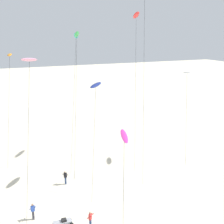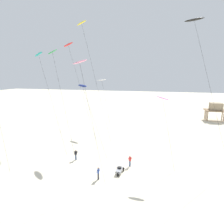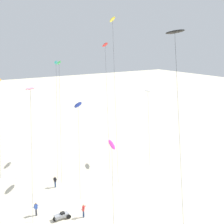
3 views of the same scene
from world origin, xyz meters
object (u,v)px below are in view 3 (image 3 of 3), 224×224
object	(u,v)px
kite_green	(59,65)
kite_flyer_nearest	(83,210)
kite_black	(175,35)
kite_flyer_furthest	(36,209)
kite_navy	(78,105)
beach_buggy	(62,215)
kite_white	(148,92)
kite_magenta	(112,147)
kite_pink	(30,90)
kite_flyer_middle	(55,181)
kite_red	(105,46)
kite_yellow	(113,21)
kite_teal	(56,64)

from	to	relation	value
kite_green	kite_flyer_nearest	distance (m)	21.26
kite_black	kite_flyer_furthest	world-z (taller)	kite_black
kite_navy	beach_buggy	distance (m)	14.86
kite_white	kite_magenta	bearing A→B (deg)	-49.07
kite_pink	kite_magenta	bearing A→B (deg)	25.07
kite_flyer_furthest	kite_flyer_middle	bearing A→B (deg)	139.32
kite_red	kite_yellow	xyz separation A→B (m)	(3.51, -0.79, 3.75)
kite_white	kite_flyer_nearest	xyz separation A→B (m)	(9.74, -17.34, -11.05)
beach_buggy	kite_pink	bearing A→B (deg)	-165.60
kite_magenta	kite_flyer_nearest	bearing A→B (deg)	-163.81
kite_black	beach_buggy	bearing A→B (deg)	-140.13
kite_white	beach_buggy	bearing A→B (deg)	-66.18
kite_flyer_middle	kite_magenta	bearing A→B (deg)	5.48
kite_black	kite_green	xyz separation A→B (m)	(-21.91, -1.90, -4.03)
kite_flyer_furthest	kite_flyer_nearest	bearing A→B (deg)	53.69
kite_navy	kite_white	xyz separation A→B (m)	(-0.85, 13.31, 0.56)
kite_teal	kite_flyer_nearest	xyz separation A→B (m)	(17.05, -4.35, -15.60)
kite_flyer_nearest	kite_flyer_middle	world-z (taller)	same
kite_flyer_nearest	kite_green	bearing A→B (deg)	165.83
kite_flyer_nearest	kite_magenta	bearing A→B (deg)	16.19
kite_white	kite_flyer_middle	xyz separation A→B (m)	(1.09, -17.35, -11.05)
kite_red	kite_flyer_middle	size ratio (longest dim) A/B	12.03
kite_yellow	beach_buggy	xyz separation A→B (m)	(10.94, -14.08, -22.66)
kite_pink	kite_black	distance (m)	17.63
kite_teal	kite_navy	bearing A→B (deg)	-2.20
kite_green	kite_flyer_nearest	bearing A→B (deg)	-14.17
kite_black	kite_yellow	world-z (taller)	kite_yellow
kite_red	kite_black	bearing A→B (deg)	-16.97
kite_black	kite_flyer_middle	world-z (taller)	kite_black
kite_black	kite_yellow	size ratio (longest dim) A/B	0.89
kite_navy	kite_teal	bearing A→B (deg)	177.80
kite_white	kite_green	bearing A→B (deg)	-106.43
kite_pink	kite_yellow	world-z (taller)	kite_yellow
kite_teal	kite_flyer_middle	size ratio (longest dim) A/B	10.33
kite_black	kite_flyer_middle	distance (m)	26.49
kite_teal	kite_flyer_middle	distance (m)	18.25
kite_navy	kite_red	size ratio (longest dim) A/B	0.58
kite_green	kite_red	bearing A→B (deg)	100.63
kite_pink	beach_buggy	world-z (taller)	kite_pink
kite_flyer_middle	kite_flyer_furthest	world-z (taller)	same
kite_white	kite_flyer_nearest	size ratio (longest dim) A/B	7.38
kite_yellow	kite_white	bearing A→B (deg)	67.61
kite_magenta	kite_flyer_nearest	world-z (taller)	kite_magenta
kite_navy	kite_teal	distance (m)	9.63
kite_green	beach_buggy	bearing A→B (deg)	-24.34
kite_navy	kite_magenta	distance (m)	13.51
kite_white	kite_magenta	xyz separation A→B (m)	(13.97, -16.11, -2.10)
kite_navy	kite_magenta	world-z (taller)	kite_navy
kite_magenta	kite_flyer_middle	xyz separation A→B (m)	(-12.88, -1.23, -8.95)
kite_navy	kite_white	size ratio (longest dim) A/B	0.95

